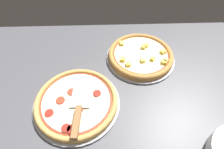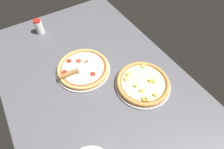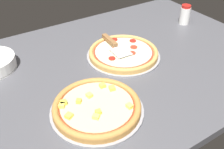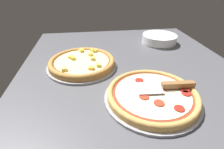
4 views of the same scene
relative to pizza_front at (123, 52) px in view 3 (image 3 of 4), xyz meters
The scene contains 7 objects.
ground_plane 8.78cm from the pizza_front, 20.78° to the left, with size 155.70×104.54×3.60cm, color #4C4C51.
pizza_pan_front 1.87cm from the pizza_front, 67.41° to the left, with size 34.58×34.58×1.00cm, color #939399.
pizza_front is the anchor object (origin of this frame).
pizza_pan_back 38.58cm from the pizza_front, 41.12° to the left, with size 33.66×33.66×1.00cm, color #939399.
pizza_back 38.54cm from the pizza_front, 41.08° to the left, with size 31.64×31.64×3.56cm.
serving_spatula 7.79cm from the pizza_front, 77.96° to the right, with size 8.01×21.48×2.00cm.
parmesan_shaker 52.05cm from the pizza_front, 167.61° to the right, with size 5.76×5.76×11.18cm.
Camera 3 is at (54.23, 83.11, 66.18)cm, focal length 42.00 mm.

